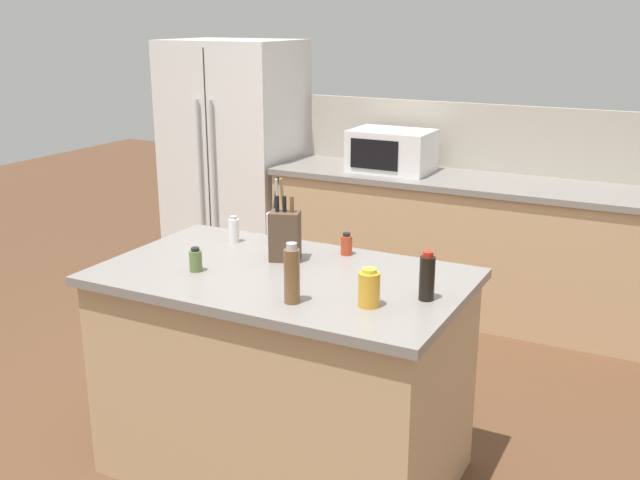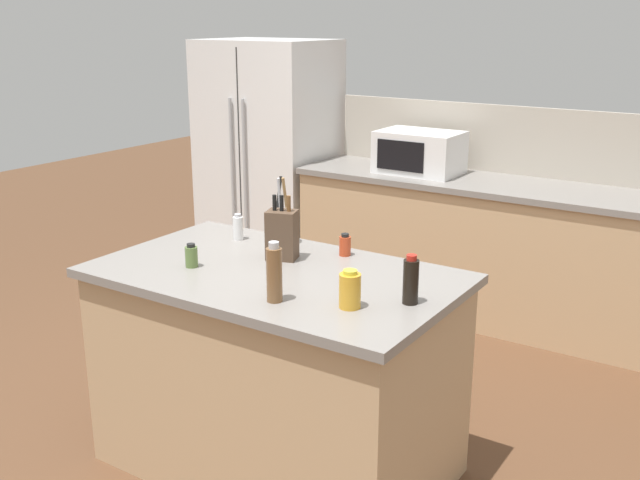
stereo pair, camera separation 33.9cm
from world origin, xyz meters
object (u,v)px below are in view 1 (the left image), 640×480
object	(u,v)px
refrigerator	(235,159)
honey_jar	(369,289)
microwave	(392,151)
spice_jar_paprika	(346,245)
utensil_crock	(279,227)
spice_jar_oregano	(196,260)
soy_sauce_bottle	(427,277)
pepper_grinder	(292,275)
salt_shaker	(234,230)
knife_block	(285,235)

from	to	relation	value
refrigerator	honey_jar	size ratio (longest dim) A/B	12.28
refrigerator	microwave	size ratio (longest dim) A/B	3.27
refrigerator	spice_jar_paprika	xyz separation A→B (m)	(1.86, -1.90, 0.08)
microwave	honey_jar	bearing A→B (deg)	-69.86
refrigerator	utensil_crock	xyz separation A→B (m)	(1.51, -1.90, 0.12)
microwave	utensil_crock	world-z (taller)	utensil_crock
spice_jar_oregano	refrigerator	bearing A→B (deg)	120.04
spice_jar_oregano	soy_sauce_bottle	bearing A→B (deg)	7.63
spice_jar_paprika	spice_jar_oregano	bearing A→B (deg)	-133.31
spice_jar_paprika	spice_jar_oregano	world-z (taller)	spice_jar_oregano
microwave	spice_jar_oregano	distance (m)	2.35
utensil_crock	spice_jar_oregano	distance (m)	0.51
soy_sauce_bottle	utensil_crock	bearing A→B (deg)	156.92
pepper_grinder	salt_shaker	world-z (taller)	pepper_grinder
honey_jar	spice_jar_paprika	size ratio (longest dim) A/B	1.44
refrigerator	salt_shaker	distance (m)	2.36
soy_sauce_bottle	refrigerator	bearing A→B (deg)	136.24
refrigerator	soy_sauce_bottle	distance (m)	3.28
salt_shaker	spice_jar_oregano	size ratio (longest dim) A/B	1.23
spice_jar_oregano	spice_jar_paprika	bearing A→B (deg)	46.69
pepper_grinder	spice_jar_paprika	bearing A→B (deg)	96.34
knife_block	refrigerator	bearing A→B (deg)	109.51
refrigerator	spice_jar_paprika	world-z (taller)	refrigerator
utensil_crock	spice_jar_oregano	bearing A→B (deg)	-103.41
utensil_crock	honey_jar	size ratio (longest dim) A/B	2.18
pepper_grinder	spice_jar_paprika	xyz separation A→B (m)	(-0.07, 0.63, -0.06)
pepper_grinder	spice_jar_oregano	xyz separation A→B (m)	(-0.54, 0.13, -0.06)
honey_jar	soy_sauce_bottle	size ratio (longest dim) A/B	0.77
knife_block	pepper_grinder	size ratio (longest dim) A/B	1.23
pepper_grinder	spice_jar_oregano	size ratio (longest dim) A/B	2.26
microwave	spice_jar_paprika	xyz separation A→B (m)	(0.53, -1.85, -0.10)
soy_sauce_bottle	knife_block	bearing A→B (deg)	166.41
refrigerator	knife_block	xyz separation A→B (m)	(1.65, -2.09, 0.15)
knife_block	soy_sauce_bottle	size ratio (longest dim) A/B	1.51
salt_shaker	spice_jar_oregano	bearing A→B (deg)	-78.08
microwave	soy_sauce_bottle	world-z (taller)	microwave
refrigerator	microwave	world-z (taller)	refrigerator
knife_block	soy_sauce_bottle	world-z (taller)	knife_block
spice_jar_paprika	salt_shaker	xyz separation A→B (m)	(-0.56, -0.07, 0.01)
utensil_crock	salt_shaker	size ratio (longest dim) A/B	2.50
utensil_crock	spice_jar_paprika	distance (m)	0.35
refrigerator	pepper_grinder	xyz separation A→B (m)	(1.93, -2.53, 0.15)
soy_sauce_bottle	spice_jar_oregano	xyz separation A→B (m)	(-0.98, -0.13, -0.04)
knife_block	utensil_crock	size ratio (longest dim) A/B	0.91
honey_jar	spice_jar_oregano	xyz separation A→B (m)	(-0.81, 0.03, -0.02)
soy_sauce_bottle	spice_jar_oregano	bearing A→B (deg)	-172.37
microwave	salt_shaker	distance (m)	1.92
honey_jar	spice_jar_oregano	world-z (taller)	honey_jar
microwave	salt_shaker	xyz separation A→B (m)	(-0.03, -1.92, -0.08)
spice_jar_paprika	salt_shaker	distance (m)	0.56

